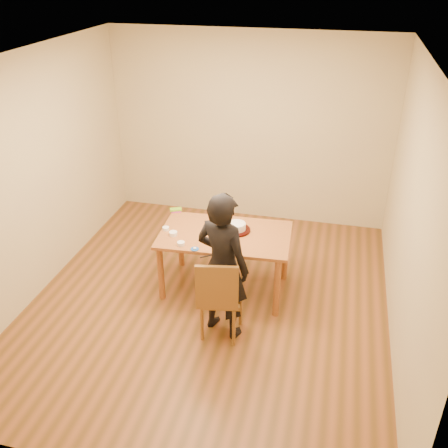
% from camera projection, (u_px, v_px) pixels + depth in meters
% --- Properties ---
extents(room_shell, '(4.00, 4.50, 2.70)m').
position_uv_depth(room_shell, '(216.00, 183.00, 5.41)').
color(room_shell, brown).
rests_on(room_shell, ground).
extents(dining_table, '(1.52, 0.96, 0.04)m').
position_uv_depth(dining_table, '(225.00, 235.00, 5.65)').
color(dining_table, brown).
rests_on(dining_table, floor).
extents(dining_chair, '(0.45, 0.45, 0.04)m').
position_uv_depth(dining_chair, '(222.00, 297.00, 5.09)').
color(dining_chair, brown).
rests_on(dining_chair, floor).
extents(cake_plate, '(0.31, 0.31, 0.02)m').
position_uv_depth(cake_plate, '(237.00, 230.00, 5.69)').
color(cake_plate, red).
rests_on(cake_plate, dining_table).
extents(cake, '(0.21, 0.21, 0.07)m').
position_uv_depth(cake, '(237.00, 227.00, 5.67)').
color(cake, white).
rests_on(cake, cake_plate).
extents(frosting_dome, '(0.20, 0.20, 0.03)m').
position_uv_depth(frosting_dome, '(237.00, 223.00, 5.65)').
color(frosting_dome, white).
rests_on(frosting_dome, cake).
extents(frosting_tub, '(0.09, 0.09, 0.08)m').
position_uv_depth(frosting_tub, '(218.00, 244.00, 5.37)').
color(frosting_tub, white).
rests_on(frosting_tub, dining_table).
extents(frosting_lid, '(0.09, 0.09, 0.01)m').
position_uv_depth(frosting_lid, '(195.00, 249.00, 5.34)').
color(frosting_lid, '#194BA7').
rests_on(frosting_lid, dining_table).
extents(frosting_dollop, '(0.04, 0.04, 0.02)m').
position_uv_depth(frosting_dollop, '(195.00, 248.00, 5.34)').
color(frosting_dollop, white).
rests_on(frosting_dollop, frosting_lid).
extents(ramekin_green, '(0.08, 0.08, 0.04)m').
position_uv_depth(ramekin_green, '(181.00, 244.00, 5.41)').
color(ramekin_green, white).
rests_on(ramekin_green, dining_table).
extents(ramekin_yellow, '(0.08, 0.08, 0.04)m').
position_uv_depth(ramekin_yellow, '(166.00, 229.00, 5.71)').
color(ramekin_yellow, white).
rests_on(ramekin_yellow, dining_table).
extents(ramekin_multi, '(0.09, 0.09, 0.04)m').
position_uv_depth(ramekin_multi, '(173.00, 234.00, 5.60)').
color(ramekin_multi, white).
rests_on(ramekin_multi, dining_table).
extents(candy_box_pink, '(0.13, 0.10, 0.02)m').
position_uv_depth(candy_box_pink, '(176.00, 211.00, 6.11)').
color(candy_box_pink, '#E4357C').
rests_on(candy_box_pink, dining_table).
extents(candy_box_green, '(0.16, 0.12, 0.02)m').
position_uv_depth(candy_box_green, '(176.00, 209.00, 6.11)').
color(candy_box_green, green).
rests_on(candy_box_green, candy_box_pink).
extents(spatula, '(0.13, 0.10, 0.01)m').
position_uv_depth(spatula, '(207.00, 256.00, 5.22)').
color(spatula, black).
rests_on(spatula, dining_table).
extents(person, '(0.68, 0.56, 1.60)m').
position_uv_depth(person, '(223.00, 266.00, 4.96)').
color(person, black).
rests_on(person, floor).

